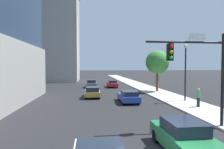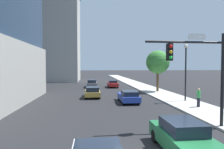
{
  "view_description": "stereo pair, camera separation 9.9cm",
  "coord_description": "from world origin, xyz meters",
  "px_view_note": "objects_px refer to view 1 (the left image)",
  "views": [
    {
      "loc": [
        -2.37,
        -7.21,
        3.93
      ],
      "look_at": [
        -0.23,
        11.65,
        3.16
      ],
      "focal_mm": 31.51,
      "sensor_mm": 36.0,
      "label": 1
    },
    {
      "loc": [
        -2.27,
        -7.22,
        3.93
      ],
      "look_at": [
        -0.23,
        11.65,
        3.16
      ],
      "focal_mm": 31.51,
      "sensor_mm": 36.0,
      "label": 2
    }
  ],
  "objects_px": {
    "car_red": "(112,84)",
    "construction_building": "(55,26)",
    "car_gold": "(92,92)",
    "street_lamp": "(185,64)",
    "car_green": "(184,137)",
    "traffic_light_pole": "(199,63)",
    "pedestrian_green_shirt": "(198,97)",
    "car_gray": "(91,84)",
    "car_blue": "(128,96)",
    "street_tree": "(157,62)"
  },
  "relations": [
    {
      "from": "car_red",
      "to": "construction_building",
      "type": "bearing_deg",
      "value": 126.34
    },
    {
      "from": "car_red",
      "to": "car_gold",
      "type": "height_order",
      "value": "car_gold"
    },
    {
      "from": "street_lamp",
      "to": "car_green",
      "type": "relative_size",
      "value": 1.45
    },
    {
      "from": "traffic_light_pole",
      "to": "pedestrian_green_shirt",
      "type": "bearing_deg",
      "value": 59.66
    },
    {
      "from": "car_green",
      "to": "street_lamp",
      "type": "bearing_deg",
      "value": 62.93
    },
    {
      "from": "construction_building",
      "to": "traffic_light_pole",
      "type": "relative_size",
      "value": 6.3
    },
    {
      "from": "street_lamp",
      "to": "pedestrian_green_shirt",
      "type": "distance_m",
      "value": 4.62
    },
    {
      "from": "car_gray",
      "to": "car_green",
      "type": "height_order",
      "value": "car_green"
    },
    {
      "from": "construction_building",
      "to": "car_blue",
      "type": "xyz_separation_m",
      "value": [
        13.51,
        -34.04,
        -14.31
      ]
    },
    {
      "from": "street_tree",
      "to": "car_blue",
      "type": "xyz_separation_m",
      "value": [
        -6.11,
        -8.13,
        -3.92
      ]
    },
    {
      "from": "car_green",
      "to": "car_gold",
      "type": "bearing_deg",
      "value": 103.21
    },
    {
      "from": "street_tree",
      "to": "car_red",
      "type": "height_order",
      "value": "street_tree"
    },
    {
      "from": "street_lamp",
      "to": "car_gray",
      "type": "relative_size",
      "value": 1.45
    },
    {
      "from": "street_lamp",
      "to": "car_green",
      "type": "height_order",
      "value": "street_lamp"
    },
    {
      "from": "car_red",
      "to": "car_gold",
      "type": "xyz_separation_m",
      "value": [
        -3.9,
        -11.82,
        0.01
      ]
    },
    {
      "from": "traffic_light_pole",
      "to": "car_green",
      "type": "xyz_separation_m",
      "value": [
        -2.57,
        -3.26,
        -3.41
      ]
    },
    {
      "from": "street_lamp",
      "to": "construction_building",
      "type": "bearing_deg",
      "value": 119.97
    },
    {
      "from": "traffic_light_pole",
      "to": "car_green",
      "type": "height_order",
      "value": "traffic_light_pole"
    },
    {
      "from": "street_lamp",
      "to": "car_gold",
      "type": "relative_size",
      "value": 1.5
    },
    {
      "from": "street_tree",
      "to": "car_red",
      "type": "xyz_separation_m",
      "value": [
        -6.11,
        7.55,
        -3.9
      ]
    },
    {
      "from": "car_gray",
      "to": "pedestrian_green_shirt",
      "type": "distance_m",
      "value": 22.35
    },
    {
      "from": "street_tree",
      "to": "car_gray",
      "type": "bearing_deg",
      "value": 140.64
    },
    {
      "from": "car_red",
      "to": "car_blue",
      "type": "height_order",
      "value": "car_red"
    },
    {
      "from": "car_red",
      "to": "traffic_light_pole",
      "type": "bearing_deg",
      "value": -84.17
    },
    {
      "from": "construction_building",
      "to": "car_red",
      "type": "bearing_deg",
      "value": -53.66
    },
    {
      "from": "car_green",
      "to": "pedestrian_green_shirt",
      "type": "relative_size",
      "value": 2.45
    },
    {
      "from": "street_tree",
      "to": "construction_building",
      "type": "bearing_deg",
      "value": 127.13
    },
    {
      "from": "construction_building",
      "to": "pedestrian_green_shirt",
      "type": "distance_m",
      "value": 44.7
    },
    {
      "from": "street_tree",
      "to": "car_blue",
      "type": "height_order",
      "value": "street_tree"
    },
    {
      "from": "car_gray",
      "to": "car_green",
      "type": "xyz_separation_m",
      "value": [
        3.9,
        -29.1,
        0.04
      ]
    },
    {
      "from": "construction_building",
      "to": "traffic_light_pole",
      "type": "bearing_deg",
      "value": -69.73
    },
    {
      "from": "car_red",
      "to": "car_gray",
      "type": "distance_m",
      "value": 3.96
    },
    {
      "from": "car_red",
      "to": "car_green",
      "type": "height_order",
      "value": "car_green"
    },
    {
      "from": "construction_building",
      "to": "street_lamp",
      "type": "distance_m",
      "value": 41.15
    },
    {
      "from": "traffic_light_pole",
      "to": "car_gold",
      "type": "xyz_separation_m",
      "value": [
        -6.47,
        13.36,
        -3.45
      ]
    },
    {
      "from": "car_blue",
      "to": "street_tree",
      "type": "bearing_deg",
      "value": 53.04
    },
    {
      "from": "street_tree",
      "to": "pedestrian_green_shirt",
      "type": "relative_size",
      "value": 3.56
    },
    {
      "from": "street_tree",
      "to": "car_gold",
      "type": "xyz_separation_m",
      "value": [
        -10.01,
        -4.27,
        -3.89
      ]
    },
    {
      "from": "car_blue",
      "to": "construction_building",
      "type": "bearing_deg",
      "value": 111.65
    },
    {
      "from": "construction_building",
      "to": "street_tree",
      "type": "relative_size",
      "value": 5.9
    },
    {
      "from": "street_tree",
      "to": "car_gray",
      "type": "distance_m",
      "value": 13.52
    },
    {
      "from": "street_tree",
      "to": "car_red",
      "type": "relative_size",
      "value": 1.55
    },
    {
      "from": "traffic_light_pole",
      "to": "car_gold",
      "type": "height_order",
      "value": "traffic_light_pole"
    },
    {
      "from": "traffic_light_pole",
      "to": "pedestrian_green_shirt",
      "type": "xyz_separation_m",
      "value": [
        3.38,
        5.78,
        -3.1
      ]
    },
    {
      "from": "construction_building",
      "to": "car_green",
      "type": "height_order",
      "value": "construction_building"
    },
    {
      "from": "construction_building",
      "to": "car_gray",
      "type": "height_order",
      "value": "construction_building"
    },
    {
      "from": "street_lamp",
      "to": "traffic_light_pole",
      "type": "bearing_deg",
      "value": -112.4
    },
    {
      "from": "car_red",
      "to": "pedestrian_green_shirt",
      "type": "xyz_separation_m",
      "value": [
        5.95,
        -19.39,
        0.36
      ]
    },
    {
      "from": "car_gold",
      "to": "car_gray",
      "type": "bearing_deg",
      "value": 90.0
    },
    {
      "from": "car_gold",
      "to": "pedestrian_green_shirt",
      "type": "bearing_deg",
      "value": -37.54
    }
  ]
}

